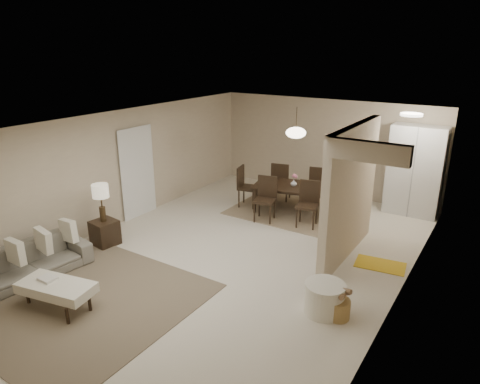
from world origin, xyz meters
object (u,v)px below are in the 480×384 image
Objects in this scene: side_table at (105,233)px; dining_table at (293,199)px; ottoman_bench at (56,288)px; round_pouf at (325,298)px; sofa at (29,262)px; pantry_cabinet at (415,171)px; wicker_basket at (338,309)px.

side_table is 4.34m from dining_table.
ottoman_bench is 2.05× the size of round_pouf.
ottoman_bench is at bearing -148.99° from round_pouf.
dining_table is (2.37, 3.64, 0.08)m from side_table.
sofa reaches higher than ottoman_bench.
round_pouf is (4.58, 0.19, -0.01)m from side_table.
round_pouf is at bearing -92.00° from pantry_cabinet.
sofa is at bearing 154.20° from ottoman_bench.
side_table is at bearing 4.53° from sofa.
wicker_basket is (3.67, 2.06, -0.19)m from ottoman_bench.
ottoman_bench is 2.19m from side_table.
round_pouf reaches higher than ottoman_bench.
side_table is 0.83× the size of round_pouf.
side_table is at bearing -177.85° from wicker_basket.
ottoman_bench is 2.48× the size of side_table.
pantry_cabinet reaches higher than wicker_basket.
side_table is (0.05, 1.58, -0.04)m from sofa.
pantry_cabinet is 4.97m from wicker_basket.
pantry_cabinet is at bearing 90.61° from wicker_basket.
side_table is 1.45× the size of wicker_basket.
side_table reaches higher than ottoman_bench.
pantry_cabinet is at bearing 88.00° from round_pouf.
side_table is (-1.14, 1.88, -0.08)m from ottoman_bench.
sofa is 1.22m from ottoman_bench.
sofa is 5.75m from dining_table.
side_table is at bearing -177.56° from round_pouf.
dining_table is at bearing 56.95° from side_table.
side_table is at bearing -136.14° from dining_table.
side_table is (-4.75, -5.07, -0.80)m from pantry_cabinet.
pantry_cabinet reaches higher than sofa.
ottoman_bench is 4.21m from wicker_basket.
ottoman_bench is at bearing -115.68° from dining_table.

